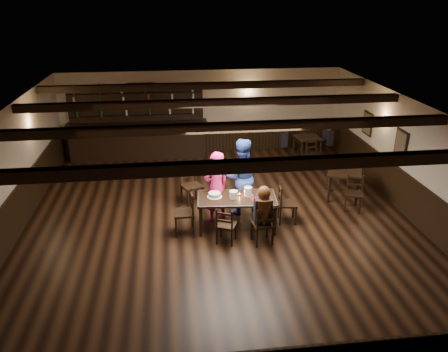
{
  "coord_description": "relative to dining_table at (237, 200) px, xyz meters",
  "views": [
    {
      "loc": [
        -1.01,
        -8.89,
        4.96
      ],
      "look_at": [
        0.12,
        0.2,
        1.09
      ],
      "focal_mm": 35.0,
      "sensor_mm": 36.0,
      "label": 1
    }
  ],
  "objects": [
    {
      "name": "ground",
      "position": [
        -0.35,
        0.25,
        -0.68
      ],
      "size": [
        10.0,
        10.0,
        0.0
      ],
      "primitive_type": "plane",
      "color": "black",
      "rests_on": "ground"
    },
    {
      "name": "room_shell",
      "position": [
        -0.35,
        0.29,
        1.06
      ],
      "size": [
        9.02,
        10.02,
        2.71
      ],
      "color": "beige",
      "rests_on": "ground"
    },
    {
      "name": "dining_table",
      "position": [
        0.0,
        0.0,
        0.0
      ],
      "size": [
        1.81,
        1.01,
        0.75
      ],
      "color": "black",
      "rests_on": "ground"
    },
    {
      "name": "chair_near_left",
      "position": [
        -0.34,
        -0.67,
        -0.2
      ],
      "size": [
        0.51,
        0.5,
        0.83
      ],
      "color": "black",
      "rests_on": "ground"
    },
    {
      "name": "chair_near_right",
      "position": [
        0.45,
        -0.78,
        -0.17
      ],
      "size": [
        0.46,
        0.45,
        0.88
      ],
      "color": "black",
      "rests_on": "ground"
    },
    {
      "name": "chair_end_left",
      "position": [
        -1.1,
        -0.1,
        -0.1
      ],
      "size": [
        0.44,
        0.47,
        0.99
      ],
      "color": "black",
      "rests_on": "ground"
    },
    {
      "name": "chair_end_right",
      "position": [
        1.12,
        0.14,
        -0.14
      ],
      "size": [
        0.47,
        0.48,
        0.93
      ],
      "color": "black",
      "rests_on": "ground"
    },
    {
      "name": "chair_far_pushed",
      "position": [
        -0.97,
        1.38,
        -0.09
      ],
      "size": [
        0.61,
        0.6,
        1.01
      ],
      "color": "black",
      "rests_on": "ground"
    },
    {
      "name": "woman_pink",
      "position": [
        -0.42,
        0.42,
        0.17
      ],
      "size": [
        0.73,
        0.62,
        1.7
      ],
      "primitive_type": "imported",
      "rotation": [
        0.0,
        0.0,
        3.56
      ],
      "color": "#ED368F",
      "rests_on": "ground"
    },
    {
      "name": "man_blue",
      "position": [
        0.2,
        0.73,
        0.25
      ],
      "size": [
        0.93,
        0.74,
        1.87
      ],
      "primitive_type": "imported",
      "rotation": [
        0.0,
        0.0,
        3.11
      ],
      "color": "navy",
      "rests_on": "ground"
    },
    {
      "name": "seated_person",
      "position": [
        0.44,
        -0.73,
        0.18
      ],
      "size": [
        0.37,
        0.55,
        0.89
      ],
      "color": "black",
      "rests_on": "ground"
    },
    {
      "name": "cake",
      "position": [
        -0.49,
        0.09,
        0.11
      ],
      "size": [
        0.34,
        0.34,
        0.1
      ],
      "color": "white",
      "rests_on": "dining_table"
    },
    {
      "name": "plate_stack_a",
      "position": [
        -0.08,
        -0.02,
        0.16
      ],
      "size": [
        0.18,
        0.18,
        0.17
      ],
      "primitive_type": "cylinder",
      "color": "white",
      "rests_on": "dining_table"
    },
    {
      "name": "plate_stack_b",
      "position": [
        0.26,
        0.05,
        0.17
      ],
      "size": [
        0.18,
        0.18,
        0.21
      ],
      "primitive_type": "cylinder",
      "color": "white",
      "rests_on": "dining_table"
    },
    {
      "name": "tea_light",
      "position": [
        0.07,
        0.1,
        0.09
      ],
      "size": [
        0.05,
        0.05,
        0.06
      ],
      "color": "#A5A8AD",
      "rests_on": "dining_table"
    },
    {
      "name": "salt_shaker",
      "position": [
        0.34,
        -0.08,
        0.11
      ],
      "size": [
        0.03,
        0.03,
        0.08
      ],
      "primitive_type": "cylinder",
      "color": "silver",
      "rests_on": "dining_table"
    },
    {
      "name": "pepper_shaker",
      "position": [
        0.45,
        -0.07,
        0.12
      ],
      "size": [
        0.04,
        0.04,
        0.1
      ],
      "primitive_type": "cylinder",
      "color": "#A5A8AD",
      "rests_on": "dining_table"
    },
    {
      "name": "drink_glass",
      "position": [
        0.29,
        0.08,
        0.12
      ],
      "size": [
        0.06,
        0.06,
        0.1
      ],
      "primitive_type": "cylinder",
      "color": "silver",
      "rests_on": "dining_table"
    },
    {
      "name": "menu_red",
      "position": [
        0.44,
        -0.11,
        0.07
      ],
      "size": [
        0.35,
        0.28,
        0.0
      ],
      "primitive_type": "cube",
      "rotation": [
        0.0,
        0.0,
        0.22
      ],
      "color": "maroon",
      "rests_on": "dining_table"
    },
    {
      "name": "menu_blue",
      "position": [
        0.59,
        0.03,
        0.07
      ],
      "size": [
        0.32,
        0.23,
        0.0
      ],
      "primitive_type": "cube",
      "rotation": [
        0.0,
        0.0,
        -0.06
      ],
      "color": "#0E1648",
      "rests_on": "dining_table"
    },
    {
      "name": "bar_counter",
      "position": [
        -2.44,
        4.97,
        0.04
      ],
      "size": [
        4.41,
        0.7,
        2.2
      ],
      "color": "black",
      "rests_on": "ground"
    },
    {
      "name": "back_table_a",
      "position": [
        2.96,
        1.17,
        -0.03
      ],
      "size": [
        1.08,
        1.08,
        0.75
      ],
      "color": "black",
      "rests_on": "ground"
    },
    {
      "name": "back_table_b",
      "position": [
        2.87,
        4.07,
        -0.04
      ],
      "size": [
        0.85,
        0.85,
        0.75
      ],
      "color": "black",
      "rests_on": "ground"
    },
    {
      "name": "bg_patron_left",
      "position": [
        2.12,
        4.14,
        0.13
      ],
      "size": [
        0.21,
        0.34,
        0.69
      ],
      "color": "black",
      "rests_on": "ground"
    },
    {
      "name": "bg_patron_right",
      "position": [
        3.54,
        4.07,
        0.13
      ],
      "size": [
        0.27,
        0.37,
        0.69
      ],
      "color": "black",
      "rests_on": "ground"
    }
  ]
}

